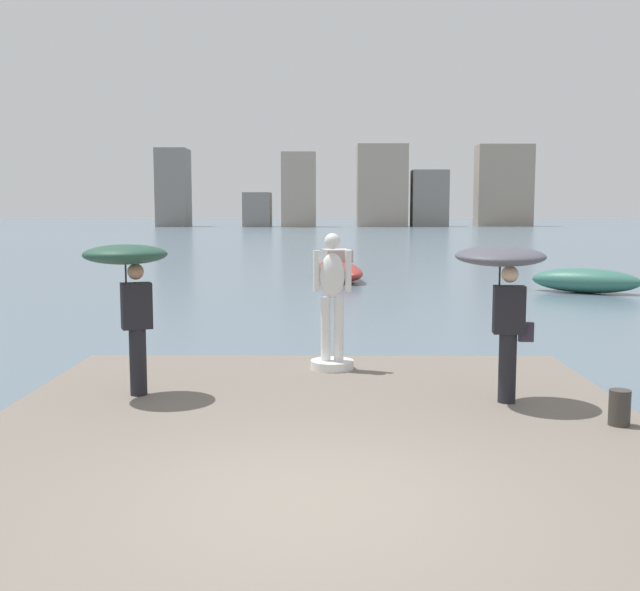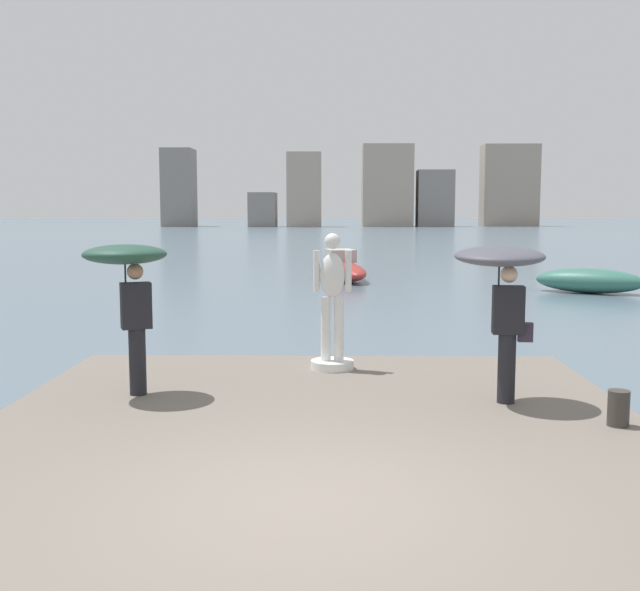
% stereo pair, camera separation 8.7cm
% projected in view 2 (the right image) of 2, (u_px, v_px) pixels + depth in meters
% --- Properties ---
extents(ground_plane, '(400.00, 400.00, 0.00)m').
position_uv_depth(ground_plane, '(331.00, 256.00, 46.15)').
color(ground_plane, slate).
extents(pier, '(7.68, 9.29, 0.40)m').
position_uv_depth(pier, '(314.00, 458.00, 8.03)').
color(pier, '#70665B').
rests_on(pier, ground).
extents(statue_white_figure, '(0.66, 0.66, 2.07)m').
position_uv_depth(statue_white_figure, '(332.00, 311.00, 11.48)').
color(statue_white_figure, white).
rests_on(statue_white_figure, pier).
extents(onlooker_left, '(1.40, 1.40, 1.98)m').
position_uv_depth(onlooker_left, '(128.00, 273.00, 9.78)').
color(onlooker_left, black).
rests_on(onlooker_left, pier).
extents(onlooker_right, '(1.22, 1.23, 1.99)m').
position_uv_depth(onlooker_right, '(502.00, 277.00, 9.41)').
color(onlooker_right, black).
rests_on(onlooker_right, pier).
extents(mooring_bollard, '(0.24, 0.24, 0.41)m').
position_uv_depth(mooring_bollard, '(618.00, 408.00, 8.50)').
color(mooring_bollard, '#38332D').
rests_on(mooring_bollard, pier).
extents(boat_far, '(3.77, 2.86, 0.83)m').
position_uv_depth(boat_far, '(589.00, 281.00, 25.74)').
color(boat_far, '#336B5B').
rests_on(boat_far, ground).
extents(boat_rightward, '(2.56, 5.64, 1.21)m').
position_uv_depth(boat_rightward, '(342.00, 269.00, 30.75)').
color(boat_rightward, '#9E2D28').
rests_on(boat_rightward, ground).
extents(distant_skyline, '(63.73, 10.34, 13.88)m').
position_uv_depth(distant_skyline, '(373.00, 189.00, 128.34)').
color(distant_skyline, gray).
rests_on(distant_skyline, ground).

